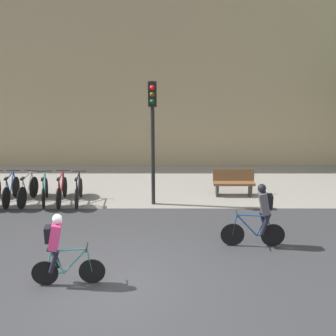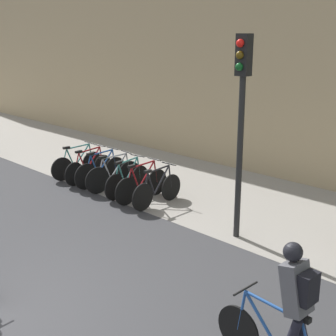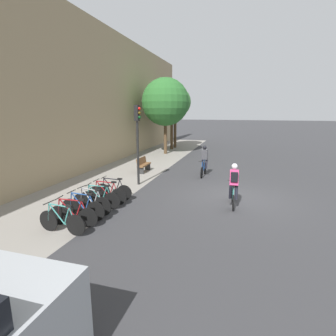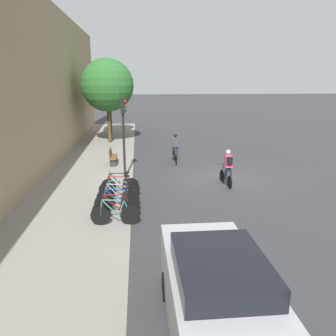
{
  "view_description": "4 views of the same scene",
  "coord_description": "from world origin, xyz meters",
  "px_view_note": "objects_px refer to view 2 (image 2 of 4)",
  "views": [
    {
      "loc": [
        1.27,
        -9.26,
        5.86
      ],
      "look_at": [
        1.31,
        3.67,
        1.63
      ],
      "focal_mm": 50.0,
      "sensor_mm": 36.0,
      "label": 1
    },
    {
      "loc": [
        6.02,
        -2.32,
        3.93
      ],
      "look_at": [
        -0.12,
        3.84,
        1.47
      ],
      "focal_mm": 50.0,
      "sensor_mm": 36.0,
      "label": 2
    },
    {
      "loc": [
        -11.22,
        -0.22,
        3.71
      ],
      "look_at": [
        -0.63,
        2.89,
        1.29
      ],
      "focal_mm": 28.0,
      "sensor_mm": 36.0,
      "label": 3
    },
    {
      "loc": [
        -15.45,
        4.17,
        4.83
      ],
      "look_at": [
        -0.86,
        2.83,
        0.87
      ],
      "focal_mm": 35.0,
      "sensor_mm": 36.0,
      "label": 4
    }
  ],
  "objects_px": {
    "parked_bike_2": "(101,171)",
    "traffic_light_pole": "(241,102)",
    "parked_bike_3": "(114,175)",
    "parked_bike_5": "(142,184)",
    "parked_bike_4": "(127,180)",
    "parked_bike_0": "(77,164)",
    "parked_bike_6": "(157,190)",
    "cyclist_grey": "(290,309)",
    "parked_bike_1": "(89,168)"
  },
  "relations": [
    {
      "from": "parked_bike_0",
      "to": "parked_bike_5",
      "type": "relative_size",
      "value": 0.98
    },
    {
      "from": "parked_bike_0",
      "to": "traffic_light_pole",
      "type": "height_order",
      "value": "traffic_light_pole"
    },
    {
      "from": "parked_bike_0",
      "to": "parked_bike_6",
      "type": "height_order",
      "value": "parked_bike_0"
    },
    {
      "from": "parked_bike_2",
      "to": "traffic_light_pole",
      "type": "xyz_separation_m",
      "value": [
        4.66,
        -0.14,
        2.32
      ]
    },
    {
      "from": "parked_bike_3",
      "to": "traffic_light_pole",
      "type": "xyz_separation_m",
      "value": [
        4.11,
        -0.14,
        2.32
      ]
    },
    {
      "from": "parked_bike_0",
      "to": "parked_bike_4",
      "type": "height_order",
      "value": "parked_bike_0"
    },
    {
      "from": "parked_bike_3",
      "to": "parked_bike_5",
      "type": "bearing_deg",
      "value": -0.05
    },
    {
      "from": "parked_bike_2",
      "to": "parked_bike_4",
      "type": "bearing_deg",
      "value": -0.02
    },
    {
      "from": "parked_bike_3",
      "to": "parked_bike_6",
      "type": "distance_m",
      "value": 1.66
    },
    {
      "from": "parked_bike_3",
      "to": "parked_bike_6",
      "type": "bearing_deg",
      "value": -0.03
    },
    {
      "from": "cyclist_grey",
      "to": "parked_bike_4",
      "type": "bearing_deg",
      "value": 154.75
    },
    {
      "from": "parked_bike_2",
      "to": "parked_bike_4",
      "type": "xyz_separation_m",
      "value": [
        1.11,
        -0.0,
        -0.02
      ]
    },
    {
      "from": "parked_bike_4",
      "to": "traffic_light_pole",
      "type": "bearing_deg",
      "value": -2.18
    },
    {
      "from": "traffic_light_pole",
      "to": "cyclist_grey",
      "type": "bearing_deg",
      "value": -45.06
    },
    {
      "from": "parked_bike_0",
      "to": "parked_bike_2",
      "type": "height_order",
      "value": "parked_bike_2"
    },
    {
      "from": "parked_bike_2",
      "to": "parked_bike_5",
      "type": "distance_m",
      "value": 1.66
    },
    {
      "from": "parked_bike_1",
      "to": "parked_bike_6",
      "type": "relative_size",
      "value": 1.03
    },
    {
      "from": "parked_bike_0",
      "to": "parked_bike_6",
      "type": "xyz_separation_m",
      "value": [
        3.31,
        0.0,
        -0.0
      ]
    },
    {
      "from": "parked_bike_0",
      "to": "parked_bike_2",
      "type": "bearing_deg",
      "value": 0.04
    },
    {
      "from": "parked_bike_2",
      "to": "parked_bike_3",
      "type": "xyz_separation_m",
      "value": [
        0.55,
        0.0,
        -0.0
      ]
    },
    {
      "from": "parked_bike_3",
      "to": "parked_bike_5",
      "type": "height_order",
      "value": "parked_bike_3"
    },
    {
      "from": "cyclist_grey",
      "to": "parked_bike_0",
      "type": "relative_size",
      "value": 1.04
    },
    {
      "from": "parked_bike_0",
      "to": "parked_bike_5",
      "type": "height_order",
      "value": "parked_bike_5"
    },
    {
      "from": "parked_bike_2",
      "to": "traffic_light_pole",
      "type": "relative_size",
      "value": 0.43
    },
    {
      "from": "cyclist_grey",
      "to": "traffic_light_pole",
      "type": "distance_m",
      "value": 4.49
    },
    {
      "from": "parked_bike_5",
      "to": "cyclist_grey",
      "type": "bearing_deg",
      "value": -27.28
    },
    {
      "from": "parked_bike_4",
      "to": "parked_bike_6",
      "type": "distance_m",
      "value": 1.1
    },
    {
      "from": "parked_bike_4",
      "to": "parked_bike_2",
      "type": "bearing_deg",
      "value": 179.98
    },
    {
      "from": "parked_bike_0",
      "to": "parked_bike_2",
      "type": "distance_m",
      "value": 1.1
    },
    {
      "from": "parked_bike_6",
      "to": "parked_bike_3",
      "type": "bearing_deg",
      "value": 179.97
    },
    {
      "from": "parked_bike_6",
      "to": "cyclist_grey",
      "type": "bearing_deg",
      "value": -29.63
    },
    {
      "from": "parked_bike_4",
      "to": "parked_bike_5",
      "type": "distance_m",
      "value": 0.55
    },
    {
      "from": "parked_bike_1",
      "to": "traffic_light_pole",
      "type": "relative_size",
      "value": 0.43
    },
    {
      "from": "parked_bike_4",
      "to": "parked_bike_3",
      "type": "bearing_deg",
      "value": 179.94
    },
    {
      "from": "parked_bike_5",
      "to": "traffic_light_pole",
      "type": "bearing_deg",
      "value": -2.57
    },
    {
      "from": "parked_bike_2",
      "to": "parked_bike_6",
      "type": "xyz_separation_m",
      "value": [
        2.21,
        -0.0,
        -0.02
      ]
    },
    {
      "from": "parked_bike_5",
      "to": "parked_bike_1",
      "type": "bearing_deg",
      "value": -179.99
    },
    {
      "from": "parked_bike_3",
      "to": "parked_bike_5",
      "type": "distance_m",
      "value": 1.11
    },
    {
      "from": "parked_bike_3",
      "to": "parked_bike_5",
      "type": "xyz_separation_m",
      "value": [
        1.11,
        -0.0,
        -0.01
      ]
    },
    {
      "from": "parked_bike_5",
      "to": "parked_bike_6",
      "type": "height_order",
      "value": "parked_bike_5"
    },
    {
      "from": "parked_bike_1",
      "to": "traffic_light_pole",
      "type": "distance_m",
      "value": 5.71
    },
    {
      "from": "parked_bike_2",
      "to": "traffic_light_pole",
      "type": "height_order",
      "value": "traffic_light_pole"
    },
    {
      "from": "parked_bike_6",
      "to": "parked_bike_0",
      "type": "bearing_deg",
      "value": -180.0
    },
    {
      "from": "parked_bike_6",
      "to": "traffic_light_pole",
      "type": "distance_m",
      "value": 3.39
    },
    {
      "from": "parked_bike_2",
      "to": "parked_bike_5",
      "type": "xyz_separation_m",
      "value": [
        1.66,
        -0.0,
        -0.01
      ]
    },
    {
      "from": "parked_bike_3",
      "to": "parked_bike_6",
      "type": "height_order",
      "value": "parked_bike_3"
    },
    {
      "from": "parked_bike_2",
      "to": "parked_bike_3",
      "type": "bearing_deg",
      "value": 0.02
    },
    {
      "from": "cyclist_grey",
      "to": "parked_bike_2",
      "type": "relative_size",
      "value": 1.03
    },
    {
      "from": "parked_bike_3",
      "to": "parked_bike_5",
      "type": "relative_size",
      "value": 0.97
    },
    {
      "from": "parked_bike_0",
      "to": "parked_bike_1",
      "type": "height_order",
      "value": "parked_bike_0"
    }
  ]
}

